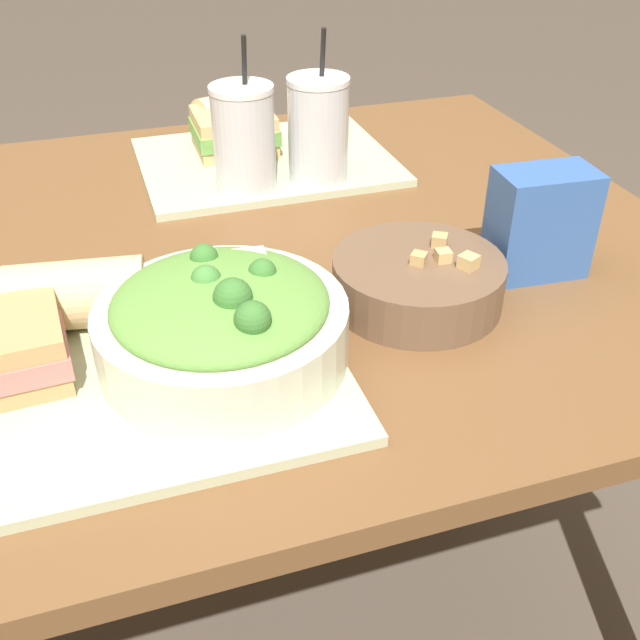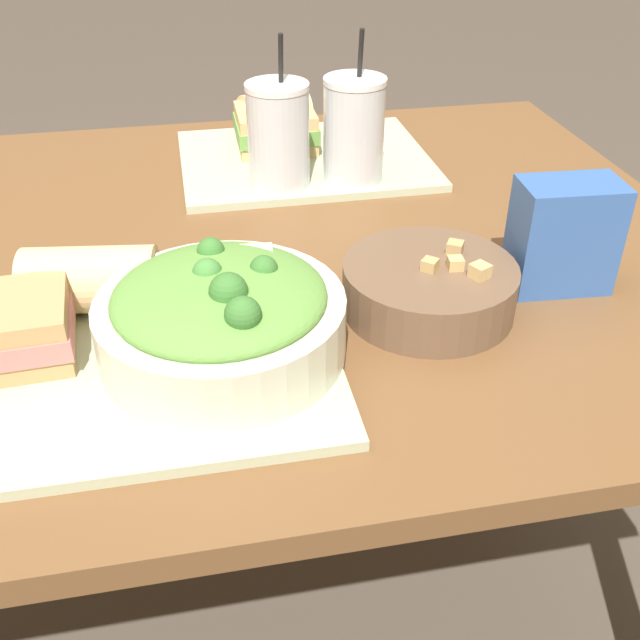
{
  "view_description": "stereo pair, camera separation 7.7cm",
  "coord_description": "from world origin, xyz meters",
  "px_view_note": "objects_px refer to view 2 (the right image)",
  "views": [
    {
      "loc": [
        -0.06,
        -0.86,
        1.22
      ],
      "look_at": [
        0.13,
        -0.26,
        0.79
      ],
      "focal_mm": 42.0,
      "sensor_mm": 36.0,
      "label": 1
    },
    {
      "loc": [
        0.01,
        -0.88,
        1.22
      ],
      "look_at": [
        0.13,
        -0.26,
        0.79
      ],
      "focal_mm": 42.0,
      "sensor_mm": 36.0,
      "label": 2
    }
  ],
  "objects_px": {
    "baguette_near": "(93,280)",
    "drink_cup_red": "(354,133)",
    "salad_bowl": "(221,315)",
    "sandwich_near": "(8,330)",
    "drink_cup_dark": "(278,139)",
    "sandwich_far": "(276,129)",
    "chip_bag": "(564,236)",
    "baguette_far": "(276,112)",
    "soup_bowl": "(429,286)"
  },
  "relations": [
    {
      "from": "sandwich_far",
      "to": "baguette_far",
      "type": "xyz_separation_m",
      "value": [
        0.01,
        0.07,
        0.01
      ]
    },
    {
      "from": "chip_bag",
      "to": "soup_bowl",
      "type": "bearing_deg",
      "value": -168.47
    },
    {
      "from": "soup_bowl",
      "to": "drink_cup_red",
      "type": "height_order",
      "value": "drink_cup_red"
    },
    {
      "from": "salad_bowl",
      "to": "soup_bowl",
      "type": "distance_m",
      "value": 0.25
    },
    {
      "from": "baguette_near",
      "to": "chip_bag",
      "type": "distance_m",
      "value": 0.54
    },
    {
      "from": "drink_cup_red",
      "to": "chip_bag",
      "type": "height_order",
      "value": "drink_cup_red"
    },
    {
      "from": "baguette_far",
      "to": "chip_bag",
      "type": "xyz_separation_m",
      "value": [
        0.26,
        -0.55,
        0.02
      ]
    },
    {
      "from": "soup_bowl",
      "to": "sandwich_far",
      "type": "relative_size",
      "value": 1.5
    },
    {
      "from": "baguette_far",
      "to": "drink_cup_dark",
      "type": "bearing_deg",
      "value": 154.29
    },
    {
      "from": "soup_bowl",
      "to": "sandwich_far",
      "type": "bearing_deg",
      "value": 101.29
    },
    {
      "from": "sandwich_near",
      "to": "drink_cup_red",
      "type": "distance_m",
      "value": 0.58
    },
    {
      "from": "baguette_far",
      "to": "drink_cup_red",
      "type": "bearing_deg",
      "value": -177.34
    },
    {
      "from": "salad_bowl",
      "to": "sandwich_near",
      "type": "bearing_deg",
      "value": 170.48
    },
    {
      "from": "chip_bag",
      "to": "salad_bowl",
      "type": "bearing_deg",
      "value": -165.34
    },
    {
      "from": "baguette_near",
      "to": "drink_cup_red",
      "type": "xyz_separation_m",
      "value": [
        0.36,
        0.3,
        0.03
      ]
    },
    {
      "from": "salad_bowl",
      "to": "chip_bag",
      "type": "height_order",
      "value": "chip_bag"
    },
    {
      "from": "sandwich_far",
      "to": "baguette_far",
      "type": "height_order",
      "value": "baguette_far"
    },
    {
      "from": "soup_bowl",
      "to": "sandwich_far",
      "type": "distance_m",
      "value": 0.52
    },
    {
      "from": "drink_cup_dark",
      "to": "chip_bag",
      "type": "bearing_deg",
      "value": -49.19
    },
    {
      "from": "sandwich_near",
      "to": "chip_bag",
      "type": "xyz_separation_m",
      "value": [
        0.62,
        0.04,
        0.02
      ]
    },
    {
      "from": "baguette_near",
      "to": "sandwich_far",
      "type": "xyz_separation_m",
      "value": [
        0.27,
        0.45,
        -0.01
      ]
    },
    {
      "from": "sandwich_far",
      "to": "baguette_near",
      "type": "bearing_deg",
      "value": -120.07
    },
    {
      "from": "chip_bag",
      "to": "sandwich_far",
      "type": "bearing_deg",
      "value": 122.88
    },
    {
      "from": "baguette_near",
      "to": "drink_cup_red",
      "type": "relative_size",
      "value": 0.69
    },
    {
      "from": "sandwich_near",
      "to": "baguette_near",
      "type": "xyz_separation_m",
      "value": [
        0.08,
        0.08,
        0.01
      ]
    },
    {
      "from": "soup_bowl",
      "to": "drink_cup_dark",
      "type": "bearing_deg",
      "value": 108.44
    },
    {
      "from": "drink_cup_dark",
      "to": "sandwich_near",
      "type": "bearing_deg",
      "value": -131.6
    },
    {
      "from": "baguette_near",
      "to": "drink_cup_red",
      "type": "bearing_deg",
      "value": -42.43
    },
    {
      "from": "salad_bowl",
      "to": "drink_cup_red",
      "type": "height_order",
      "value": "drink_cup_red"
    },
    {
      "from": "baguette_near",
      "to": "drink_cup_dark",
      "type": "distance_m",
      "value": 0.39
    },
    {
      "from": "baguette_near",
      "to": "sandwich_far",
      "type": "distance_m",
      "value": 0.53
    },
    {
      "from": "soup_bowl",
      "to": "chip_bag",
      "type": "relative_size",
      "value": 1.49
    },
    {
      "from": "drink_cup_dark",
      "to": "chip_bag",
      "type": "distance_m",
      "value": 0.44
    },
    {
      "from": "drink_cup_red",
      "to": "chip_bag",
      "type": "distance_m",
      "value": 0.37
    },
    {
      "from": "salad_bowl",
      "to": "drink_cup_dark",
      "type": "distance_m",
      "value": 0.43
    },
    {
      "from": "drink_cup_red",
      "to": "drink_cup_dark",
      "type": "bearing_deg",
      "value": 180.0
    },
    {
      "from": "sandwich_far",
      "to": "chip_bag",
      "type": "distance_m",
      "value": 0.56
    },
    {
      "from": "soup_bowl",
      "to": "sandwich_near",
      "type": "xyz_separation_m",
      "value": [
        -0.45,
        -0.02,
        0.01
      ]
    },
    {
      "from": "soup_bowl",
      "to": "baguette_near",
      "type": "relative_size",
      "value": 1.29
    },
    {
      "from": "sandwich_far",
      "to": "chip_bag",
      "type": "height_order",
      "value": "chip_bag"
    },
    {
      "from": "drink_cup_dark",
      "to": "drink_cup_red",
      "type": "bearing_deg",
      "value": -0.0
    },
    {
      "from": "soup_bowl",
      "to": "drink_cup_red",
      "type": "bearing_deg",
      "value": 90.9
    },
    {
      "from": "soup_bowl",
      "to": "sandwich_far",
      "type": "xyz_separation_m",
      "value": [
        -0.1,
        0.51,
        0.01
      ]
    },
    {
      "from": "baguette_far",
      "to": "chip_bag",
      "type": "distance_m",
      "value": 0.61
    },
    {
      "from": "baguette_far",
      "to": "soup_bowl",
      "type": "bearing_deg",
      "value": 170.3
    },
    {
      "from": "drink_cup_dark",
      "to": "drink_cup_red",
      "type": "height_order",
      "value": "drink_cup_red"
    },
    {
      "from": "soup_bowl",
      "to": "baguette_far",
      "type": "distance_m",
      "value": 0.58
    },
    {
      "from": "sandwich_near",
      "to": "drink_cup_dark",
      "type": "height_order",
      "value": "drink_cup_dark"
    },
    {
      "from": "sandwich_near",
      "to": "baguette_near",
      "type": "distance_m",
      "value": 0.11
    },
    {
      "from": "sandwich_near",
      "to": "salad_bowl",
      "type": "bearing_deg",
      "value": -13.15
    }
  ]
}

